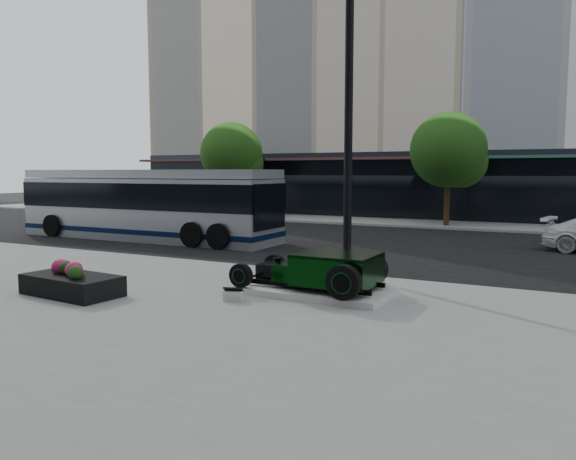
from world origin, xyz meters
The scene contains 10 objects.
ground centered at (0.00, 0.00, 0.00)m, with size 120.00×120.00×0.00m, color black.
sidewalk_near centered at (0.00, -10.50, 0.06)m, with size 70.00×17.00×0.12m, color gray.
sidewalk_far centered at (0.00, 14.00, 0.06)m, with size 70.00×4.00×0.12m, color gray.
street_trees centered at (1.15, 13.07, 3.77)m, with size 29.80×3.80×5.70m.
display_plinth centered at (1.82, -4.65, 0.20)m, with size 3.40×1.80×0.15m, color silver.
hot_rod centered at (2.16, -4.65, 0.70)m, with size 3.22×2.00×0.81m.
info_plaque centered at (0.58, -6.05, 0.24)m, with size 0.47×0.41×0.31m.
lamppost centered at (1.63, -2.20, 3.45)m, with size 0.40×0.40×7.20m.
flower_planter centered at (-2.89, -7.27, 0.39)m, with size 2.34×1.31×0.73m.
transit_bus centered at (-9.28, 2.32, 1.49)m, with size 12.12×2.88×2.92m.
Camera 1 is at (7.05, -15.89, 2.86)m, focal length 35.00 mm.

